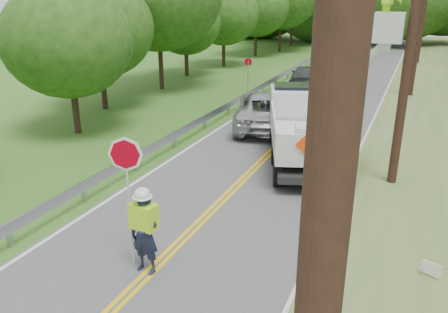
% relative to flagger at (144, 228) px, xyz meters
% --- Properties ---
extents(ground, '(140.00, 140.00, 0.00)m').
position_rel_flagger_xyz_m(ground, '(0.10, -1.48, -1.21)').
color(ground, '#275918').
rests_on(ground, ground).
extents(road, '(7.20, 96.00, 0.03)m').
position_rel_flagger_xyz_m(road, '(0.10, 12.52, -1.20)').
color(road, '#4C4D4F').
rests_on(road, ground).
extents(guardrail, '(0.18, 48.00, 0.77)m').
position_rel_flagger_xyz_m(guardrail, '(-3.91, 13.43, -0.66)').
color(guardrail, '#96999E').
rests_on(guardrail, ground).
extents(utility_poles, '(1.60, 43.30, 10.00)m').
position_rel_flagger_xyz_m(utility_poles, '(5.10, 15.53, 4.06)').
color(utility_poles, black).
rests_on(utility_poles, ground).
extents(flagger, '(1.24, 0.56, 3.37)m').
position_rel_flagger_xyz_m(flagger, '(0.00, 0.00, 0.00)').
color(flagger, '#191E33').
rests_on(flagger, road).
extents(bucket_truck, '(5.68, 7.62, 7.04)m').
position_rel_flagger_xyz_m(bucket_truck, '(1.39, 9.93, 0.37)').
color(bucket_truck, black).
rests_on(bucket_truck, road).
extents(suv_silver, '(4.64, 6.96, 1.77)m').
position_rel_flagger_xyz_m(suv_silver, '(-1.33, 13.20, -0.31)').
color(suv_silver, '#B4B6BC').
rests_on(suv_silver, road).
extents(suv_darkgrey, '(3.08, 5.63, 1.55)m').
position_rel_flagger_xyz_m(suv_darkgrey, '(-1.78, 23.35, -0.42)').
color(suv_darkgrey, '#3A3E41').
rests_on(suv_darkgrey, road).
extents(stop_sign_permanent, '(0.50, 0.12, 2.38)m').
position_rel_flagger_xyz_m(stop_sign_permanent, '(-4.89, 20.00, 0.35)').
color(stop_sign_permanent, '#96999E').
rests_on(stop_sign_permanent, ground).
extents(yard_sign, '(0.43, 0.21, 0.66)m').
position_rel_flagger_xyz_m(yard_sign, '(6.35, 2.05, -0.74)').
color(yard_sign, white).
rests_on(yard_sign, ground).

